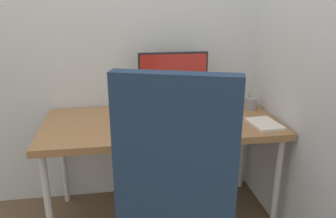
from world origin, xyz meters
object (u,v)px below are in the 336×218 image
object	(u,v)px
office_chair	(179,208)
keyboard	(167,123)
mouse	(227,122)
pen_holder	(251,103)
notebook	(264,124)
monitor	(173,78)

from	to	relation	value
office_chair	keyboard	size ratio (longest dim) A/B	3.02
mouse	keyboard	bearing A→B (deg)	-170.02
office_chair	mouse	distance (m)	0.82
mouse	pen_holder	bearing A→B (deg)	61.73
keyboard	notebook	distance (m)	0.61
office_chair	monitor	bearing A→B (deg)	81.81
office_chair	mouse	size ratio (longest dim) A/B	12.87
mouse	notebook	xyz separation A→B (m)	(0.22, -0.05, -0.01)
keyboard	notebook	size ratio (longest dim) A/B	1.81
pen_holder	mouse	bearing A→B (deg)	-134.42
office_chair	pen_holder	world-z (taller)	office_chair
mouse	pen_holder	xyz separation A→B (m)	(0.26, 0.27, 0.03)
monitor	pen_holder	xyz separation A→B (m)	(0.55, -0.07, -0.19)
monitor	keyboard	size ratio (longest dim) A/B	1.17
keyboard	mouse	xyz separation A→B (m)	(0.38, -0.04, 0.00)
office_chair	mouse	xyz separation A→B (m)	(0.44, 0.69, 0.11)
mouse	notebook	bearing A→B (deg)	3.56
pen_holder	office_chair	bearing A→B (deg)	-126.16
monitor	notebook	xyz separation A→B (m)	(0.51, -0.38, -0.23)
monitor	mouse	size ratio (longest dim) A/B	4.98
monitor	notebook	distance (m)	0.68
monitor	keyboard	bearing A→B (deg)	-107.20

